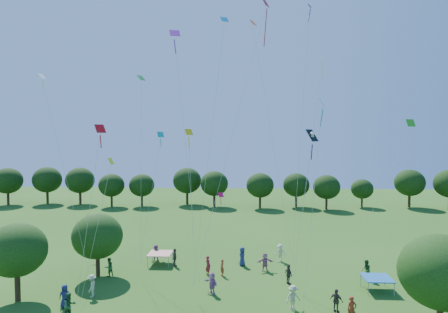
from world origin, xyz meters
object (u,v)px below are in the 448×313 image
tent_blue (377,278)px  pirate_kite (312,139)px  near_tree_north (97,236)px  tent_red_stripe (160,254)px  red_high_kite (254,51)px  near_tree_west (17,250)px  near_tree_east (441,272)px

tent_blue → pirate_kite: size_ratio=0.19×
pirate_kite → near_tree_north: bearing=167.5°
tent_red_stripe → red_high_kite: (8.93, -5.55, 18.21)m
tent_red_stripe → red_high_kite: size_ratio=0.10×
near_tree_north → red_high_kite: (13.74, -1.94, 15.64)m
near_tree_north → pirate_kite: pirate_kite is taller
near_tree_west → red_high_kite: red_high_kite is taller
tent_red_stripe → red_high_kite: 21.02m
near_tree_east → pirate_kite: bearing=143.5°
near_tree_west → tent_blue: 28.13m
tent_red_stripe → pirate_kite: (13.18, -7.60, 11.22)m
tent_blue → near_tree_east: bearing=-78.0°
near_tree_east → pirate_kite: size_ratio=0.55×
near_tree_west → near_tree_north: (4.14, 5.46, -0.28)m
near_tree_west → tent_red_stripe: 13.07m
near_tree_north → red_high_kite: red_high_kite is taller
near_tree_west → near_tree_north: bearing=52.8°
near_tree_west → tent_blue: size_ratio=2.68×
pirate_kite → near_tree_east: bearing=-36.5°
near_tree_east → tent_red_stripe: bearing=147.6°
tent_red_stripe → pirate_kite: 18.91m
near_tree_east → red_high_kite: (-11.41, 7.34, 15.19)m
tent_blue → red_high_kite: (-9.90, 0.22, 18.21)m
near_tree_north → tent_red_stripe: size_ratio=2.54×
near_tree_north → near_tree_east: bearing=-20.2°
near_tree_east → near_tree_north: bearing=159.8°
near_tree_north → pirate_kite: bearing=-12.5°
tent_blue → pirate_kite: 12.70m
tent_red_stripe → pirate_kite: size_ratio=0.19×
pirate_kite → tent_blue: bearing=17.9°
tent_red_stripe → near_tree_east: bearing=-32.4°
tent_red_stripe → pirate_kite: bearing=-30.0°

